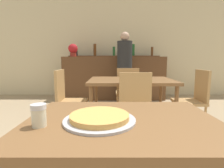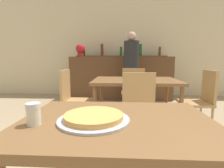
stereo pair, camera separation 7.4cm
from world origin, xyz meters
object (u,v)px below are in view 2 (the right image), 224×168
object	(u,v)px
chair_far_side_left	(72,96)
person_standing	(131,66)
chair_far_side_back	(133,90)
chair_far_side_front	(139,107)
pizza_tray	(94,118)
chair_far_side_right	(201,97)
cheese_shaker	(34,114)
potted_plant	(80,50)

from	to	relation	value
chair_far_side_left	person_standing	size ratio (longest dim) A/B	0.54
person_standing	chair_far_side_back	bearing A→B (deg)	-90.87
chair_far_side_front	chair_far_side_back	size ratio (longest dim) A/B	1.00
pizza_tray	person_standing	world-z (taller)	person_standing
chair_far_side_right	pizza_tray	bearing A→B (deg)	-36.87
chair_far_side_right	person_standing	bearing A→B (deg)	-148.69
pizza_tray	chair_far_side_left	bearing A→B (deg)	109.48
pizza_tray	person_standing	size ratio (longest dim) A/B	0.21
chair_far_side_left	chair_far_side_back	bearing A→B (deg)	-58.06
chair_far_side_front	chair_far_side_left	world-z (taller)	same
chair_far_side_back	cheese_shaker	xyz separation A→B (m)	(-0.60, -2.33, 0.29)
chair_far_side_front	cheese_shaker	bearing A→B (deg)	-117.11
potted_plant	person_standing	bearing A→B (deg)	-22.39
cheese_shaker	potted_plant	distance (m)	3.88
chair_far_side_left	chair_far_side_right	distance (m)	1.86
pizza_tray	person_standing	bearing A→B (deg)	83.78
pizza_tray	cheese_shaker	xyz separation A→B (m)	(-0.27, -0.06, 0.04)
chair_far_side_back	chair_far_side_left	xyz separation A→B (m)	(-0.93, -0.58, 0.00)
chair_far_side_back	potted_plant	size ratio (longest dim) A/B	2.69
chair_far_side_front	potted_plant	bearing A→B (deg)	115.90
cheese_shaker	chair_far_side_back	bearing A→B (deg)	75.58
person_standing	potted_plant	world-z (taller)	person_standing
chair_far_side_right	pizza_tray	size ratio (longest dim) A/B	2.53
chair_far_side_front	chair_far_side_back	bearing A→B (deg)	90.00
chair_far_side_front	chair_far_side_left	bearing A→B (deg)	148.06
chair_far_side_back	cheese_shaker	distance (m)	2.43
chair_far_side_back	potted_plant	bearing A→B (deg)	-48.89
pizza_tray	chair_far_side_back	bearing A→B (deg)	81.62
chair_far_side_left	chair_far_side_right	bearing A→B (deg)	-90.00
pizza_tray	potted_plant	world-z (taller)	potted_plant
chair_far_side_left	potted_plant	world-z (taller)	potted_plant
cheese_shaker	person_standing	bearing A→B (deg)	79.34
chair_far_side_left	pizza_tray	distance (m)	1.81
chair_far_side_back	person_standing	bearing A→B (deg)	-90.87
chair_far_side_back	chair_far_side_front	bearing A→B (deg)	90.00
chair_far_side_left	chair_far_side_right	world-z (taller)	same
person_standing	chair_far_side_left	bearing A→B (deg)	-122.08
chair_far_side_left	person_standing	xyz separation A→B (m)	(0.95, 1.51, 0.39)
chair_far_side_front	chair_far_side_left	size ratio (longest dim) A/B	1.00
pizza_tray	person_standing	xyz separation A→B (m)	(0.35, 3.20, 0.14)
person_standing	potted_plant	size ratio (longest dim) A/B	5.01
chair_far_side_right	person_standing	xyz separation A→B (m)	(-0.92, 1.51, 0.39)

